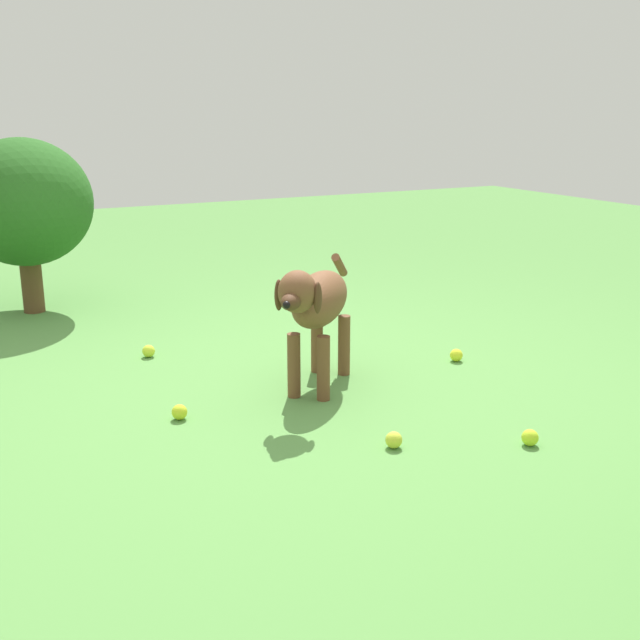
{
  "coord_description": "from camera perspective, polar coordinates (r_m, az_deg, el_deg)",
  "views": [
    {
      "loc": [
        -3.15,
        1.46,
        1.28
      ],
      "look_at": [
        -0.07,
        -0.13,
        0.32
      ],
      "focal_mm": 43.63,
      "sensor_mm": 36.0,
      "label": 1
    }
  ],
  "objects": [
    {
      "name": "shrub_near",
      "position": [
        5.2,
        -20.9,
        8.03
      ],
      "size": [
        0.93,
        0.83,
        1.09
      ],
      "color": "brown",
      "rests_on": "ground"
    },
    {
      "name": "dog",
      "position": [
        3.53,
        -0.25,
        1.2
      ],
      "size": [
        0.7,
        0.67,
        0.62
      ],
      "rotation": [
        0.0,
        0.0,
        2.38
      ],
      "color": "brown",
      "rests_on": "ground"
    },
    {
      "name": "tennis_ball_2",
      "position": [
        4.18,
        -12.46,
        -2.24
      ],
      "size": [
        0.07,
        0.07,
        0.07
      ],
      "primitive_type": "sphere",
      "color": "#C7DC33",
      "rests_on": "ground"
    },
    {
      "name": "tennis_ball_1",
      "position": [
        3.16,
        15.15,
        -8.32
      ],
      "size": [
        0.07,
        0.07,
        0.07
      ],
      "primitive_type": "sphere",
      "color": "#C0DF2A",
      "rests_on": "ground"
    },
    {
      "name": "tennis_ball_3",
      "position": [
        4.08,
        9.97,
        -2.55
      ],
      "size": [
        0.07,
        0.07,
        0.07
      ],
      "primitive_type": "sphere",
      "color": "yellow",
      "rests_on": "ground"
    },
    {
      "name": "tennis_ball_4",
      "position": [
        3.35,
        -10.27,
        -6.66
      ],
      "size": [
        0.07,
        0.07,
        0.07
      ],
      "primitive_type": "sphere",
      "color": "#C2D429",
      "rests_on": "ground"
    },
    {
      "name": "ground",
      "position": [
        3.7,
        -2.31,
        -4.77
      ],
      "size": [
        14.0,
        14.0,
        0.0
      ],
      "primitive_type": "plane",
      "color": "#548C42"
    },
    {
      "name": "tennis_ball_0",
      "position": [
        3.05,
        5.44,
        -8.75
      ],
      "size": [
        0.07,
        0.07,
        0.07
      ],
      "primitive_type": "sphere",
      "color": "#C7D439",
      "rests_on": "ground"
    }
  ]
}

